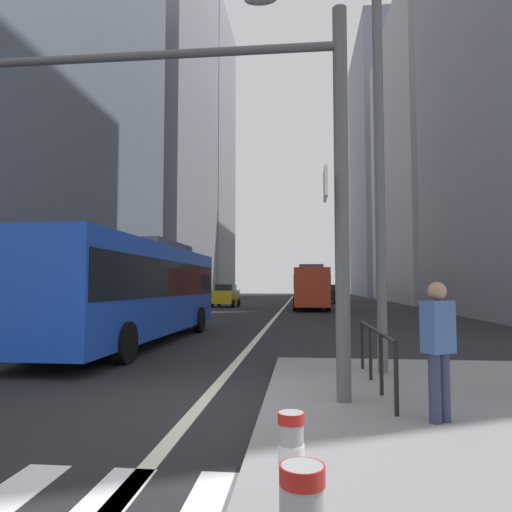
{
  "coord_description": "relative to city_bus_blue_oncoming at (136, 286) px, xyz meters",
  "views": [
    {
      "loc": [
        1.58,
        -7.01,
        1.85
      ],
      "look_at": [
        -2.98,
        38.27,
        4.77
      ],
      "focal_mm": 32.27,
      "sensor_mm": 36.0,
      "label": 1
    }
  ],
  "objects": [
    {
      "name": "traffic_signal_gantry",
      "position": [
        3.45,
        -7.37,
        2.33
      ],
      "size": [
        7.28,
        0.65,
        6.0
      ],
      "color": "#515156",
      "rests_on": "median_island"
    },
    {
      "name": "car_receding_near",
      "position": [
        7.95,
        34.09,
        -0.85
      ],
      "size": [
        2.12,
        4.59,
        1.94
      ],
      "color": "black",
      "rests_on": "ground"
    },
    {
      "name": "ground_plane",
      "position": [
        3.75,
        12.68,
        -1.84
      ],
      "size": [
        160.0,
        160.0,
        0.0
      ],
      "primitive_type": "plane",
      "color": "black"
    },
    {
      "name": "office_tower_left_mid",
      "position": [
        -12.25,
        37.54,
        24.15
      ],
      "size": [
        11.98,
        20.69,
        51.97
      ],
      "primitive_type": "cube",
      "color": "gray",
      "rests_on": "ground"
    },
    {
      "name": "bollard_left",
      "position": [
        5.25,
        -10.91,
        -1.25
      ],
      "size": [
        0.2,
        0.2,
        0.78
      ],
      "color": "#99999E",
      "rests_on": "median_island"
    },
    {
      "name": "office_tower_left_near",
      "position": [
        -12.25,
        11.88,
        12.56
      ],
      "size": [
        11.59,
        23.27,
        28.78
      ],
      "primitive_type": "cube",
      "color": "slate",
      "rests_on": "ground"
    },
    {
      "name": "lane_centre_line",
      "position": [
        3.75,
        22.68,
        -1.83
      ],
      "size": [
        0.2,
        80.0,
        0.01
      ],
      "primitive_type": "cube",
      "color": "beige",
      "rests_on": "ground"
    },
    {
      "name": "city_bus_red_distant",
      "position": [
        6.16,
        44.65,
        -0.0
      ],
      "size": [
        2.9,
        10.92,
        3.4
      ],
      "color": "#198456",
      "rests_on": "ground"
    },
    {
      "name": "office_tower_left_far",
      "position": [
        -12.25,
        60.89,
        21.93
      ],
      "size": [
        10.56,
        17.3,
        47.53
      ],
      "primitive_type": "cube",
      "color": "gray",
      "rests_on": "ground"
    },
    {
      "name": "city_bus_red_receding",
      "position": [
        5.96,
        22.92,
        -0.0
      ],
      "size": [
        2.76,
        11.53,
        3.4
      ],
      "color": "red",
      "rests_on": "ground"
    },
    {
      "name": "pedestrian_railing",
      "position": [
        6.55,
        -6.33,
        -0.99
      ],
      "size": [
        0.06,
        3.51,
        0.98
      ],
      "color": "black",
      "rests_on": "median_island"
    },
    {
      "name": "street_lamp_post",
      "position": [
        6.89,
        -5.01,
        3.45
      ],
      "size": [
        5.5,
        0.32,
        8.0
      ],
      "color": "#56565B",
      "rests_on": "median_island"
    },
    {
      "name": "city_bus_blue_oncoming",
      "position": [
        0.0,
        0.0,
        0.0
      ],
      "size": [
        2.83,
        11.55,
        3.4
      ],
      "color": "blue",
      "rests_on": "ground"
    },
    {
      "name": "pedestrian_waiting",
      "position": [
        7.03,
        -8.29,
        -0.71
      ],
      "size": [
        0.45,
        0.41,
        1.75
      ],
      "color": "#2D334C",
      "rests_on": "median_island"
    },
    {
      "name": "car_oncoming_mid",
      "position": [
        -1.33,
        25.48,
        -0.85
      ],
      "size": [
        2.15,
        4.14,
        1.94
      ],
      "color": "gold",
      "rests_on": "ground"
    },
    {
      "name": "office_tower_right_far",
      "position": [
        20.75,
        70.61,
        21.52
      ],
      "size": [
        10.85,
        25.26,
        46.72
      ],
      "primitive_type": "cube",
      "color": "slate",
      "rests_on": "ground"
    },
    {
      "name": "office_tower_right_mid",
      "position": [
        20.75,
        40.15,
        14.63
      ],
      "size": [
        10.92,
        24.0,
        32.94
      ],
      "primitive_type": "cube",
      "color": "#9E9EA3",
      "rests_on": "ground"
    }
  ]
}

